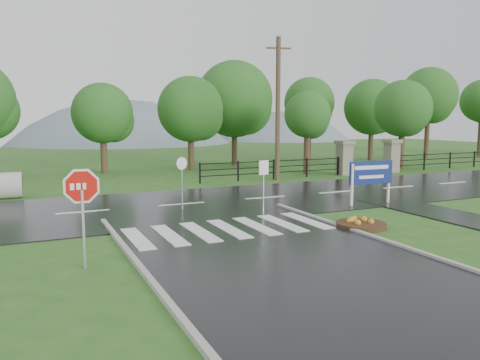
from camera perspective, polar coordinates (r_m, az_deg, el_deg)
name	(u,v)px	position (r m, az deg, el deg)	size (l,w,h in m)	color
ground	(314,277)	(11.18, 9.05, -11.55)	(120.00, 120.00, 0.00)	#2B5A1E
main_road	(182,205)	(20.00, -7.11, -3.06)	(90.00, 8.00, 0.04)	black
walkway	(442,214)	(19.60, 23.38, -3.83)	(2.20, 11.00, 0.04)	black
crosswalk	(229,229)	(15.39, -1.41, -5.94)	(6.50, 2.80, 0.02)	silver
pillar_west	(344,157)	(31.26, 12.60, 2.77)	(1.00, 1.00, 2.24)	gray
pillar_east	(392,155)	(33.83, 18.00, 2.92)	(1.00, 1.00, 2.24)	gray
fence_west	(274,167)	(28.43, 4.13, 1.56)	(9.58, 0.08, 1.20)	black
hills	(97,243)	(76.78, -17.09, -7.36)	(102.00, 48.00, 48.00)	slate
treeline	(134,171)	(33.67, -12.76, 1.07)	(83.20, 5.20, 10.00)	#20571B
stop_sign	(82,195)	(11.80, -18.71, -1.72)	(1.16, 0.10, 2.61)	#939399
estate_billboard	(371,175)	(20.48, 15.68, 0.62)	(2.14, 0.18, 1.87)	silver
flower_bed	(361,224)	(16.31, 14.53, -5.19)	(1.66, 1.66, 0.33)	#332111
reg_sign_small	(264,175)	(18.12, 2.90, 0.56)	(0.45, 0.10, 2.04)	#939399
reg_sign_round	(182,177)	(18.63, -7.11, 0.41)	(0.48, 0.17, 2.14)	#939399
utility_pole_east	(278,109)	(27.84, 4.63, 8.68)	(1.46, 0.47, 8.34)	#473523
entrance_tree_left	(308,115)	(31.29, 8.25, 7.82)	(3.07, 3.07, 5.46)	#3D2B1C
entrance_tree_right	(403,109)	(36.40, 19.24, 8.18)	(4.13, 4.13, 6.45)	#3D2B1C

